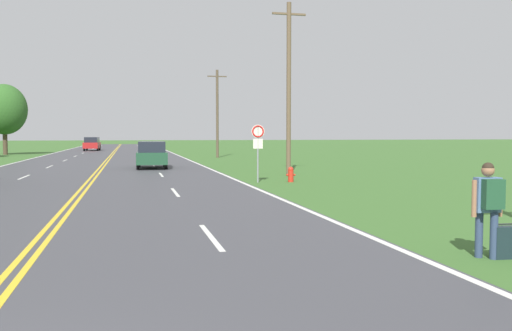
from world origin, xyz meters
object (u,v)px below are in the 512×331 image
Objects in this scene: traffic_sign at (258,139)px; car_dark_green_suv_approaching at (152,154)px; suitcase at (504,242)px; tree_mid_treeline at (4,110)px; car_red_suv_mid_near at (92,143)px; hitchhiker_person at (489,200)px; fire_hydrant at (291,174)px.

car_dark_green_suv_approaching is at bearing 109.94° from traffic_sign.
car_dark_green_suv_approaching is (-4.93, 27.16, 0.63)m from suitcase.
tree_mid_treeline is 1.59× the size of car_red_suv_mid_near.
traffic_sign is 12.42m from car_dark_green_suv_approaching.
hitchhiker_person is at bearing -88.47° from traffic_sign.
tree_mid_treeline is 15.73m from car_red_suv_mid_near.
car_red_suv_mid_near is (-10.42, 51.48, -1.01)m from traffic_sign.
suitcase is (0.30, -0.05, -0.75)m from hitchhiker_person.
hitchhiker_person is 15.47m from fire_hydrant.
tree_mid_treeline reaches higher than car_dark_green_suv_approaching.
car_dark_green_suv_approaching reaches higher than hitchhiker_person.
suitcase is at bearing -70.47° from tree_mid_treeline.
fire_hydrant is 52.91m from car_red_suv_mid_near.
fire_hydrant is 13.04m from car_dark_green_suv_approaching.
car_red_suv_mid_near is (-11.13, 67.01, 0.67)m from suitcase.
hitchhiker_person is 57.33m from tree_mid_treeline.
traffic_sign reaches higher than car_dark_green_suv_approaching.
suitcase is at bearing 12.43° from car_dark_green_suv_approaching.
traffic_sign is 42.81m from tree_mid_treeline.
car_dark_green_suv_approaching is (14.24, -26.89, -3.89)m from tree_mid_treeline.
fire_hydrant reaches higher than suitcase.
fire_hydrant is (0.81, 15.47, 0.07)m from suitcase.
suitcase is 57.53m from tree_mid_treeline.
car_dark_green_suv_approaching is at bearing -62.10° from tree_mid_treeline.
hitchhiker_person is 0.80m from suitcase.
traffic_sign reaches higher than hitchhiker_person.
car_red_suv_mid_near is at bearing 14.43° from suitcase.
car_red_suv_mid_near is at bearing 101.44° from traffic_sign.
suitcase is 0.13× the size of car_red_suv_mid_near.
hitchhiker_person reaches higher than suitcase.
suitcase is at bearing -87.37° from traffic_sign.
hitchhiker_person is 0.36× the size of car_red_suv_mid_near.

